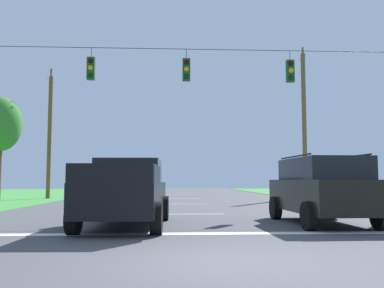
% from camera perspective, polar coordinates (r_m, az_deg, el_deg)
% --- Properties ---
extents(ground_plane, '(120.00, 120.00, 0.00)m').
position_cam_1_polar(ground_plane, '(7.12, 4.07, -15.56)').
color(ground_plane, '#47474C').
extents(stop_bar_stripe, '(14.84, 0.45, 0.01)m').
position_cam_1_polar(stop_bar_stripe, '(10.72, 1.66, -11.92)').
color(stop_bar_stripe, white).
rests_on(stop_bar_stripe, ground).
extents(lane_dash_0, '(2.50, 0.15, 0.01)m').
position_cam_1_polar(lane_dash_0, '(16.67, 0.01, -9.39)').
color(lane_dash_0, white).
rests_on(lane_dash_0, ground).
extents(lane_dash_1, '(2.50, 0.15, 0.01)m').
position_cam_1_polar(lane_dash_1, '(23.62, -0.85, -8.05)').
color(lane_dash_1, white).
rests_on(lane_dash_1, ground).
extents(lane_dash_2, '(2.50, 0.15, 0.01)m').
position_cam_1_polar(lane_dash_2, '(30.37, -1.31, -7.33)').
color(lane_dash_2, white).
rests_on(lane_dash_2, ground).
extents(lane_dash_3, '(2.50, 0.15, 0.01)m').
position_cam_1_polar(lane_dash_3, '(38.88, -1.66, -6.78)').
color(lane_dash_3, white).
rests_on(lane_dash_3, ground).
extents(lane_dash_4, '(2.50, 0.15, 0.01)m').
position_cam_1_polar(lane_dash_4, '(46.23, -1.85, -6.47)').
color(lane_dash_4, white).
rests_on(lane_dash_4, ground).
extents(overhead_signal_span, '(17.79, 0.31, 7.46)m').
position_cam_1_polar(overhead_signal_span, '(17.81, 0.18, 4.05)').
color(overhead_signal_span, brown).
rests_on(overhead_signal_span, ground).
extents(pickup_truck, '(2.44, 5.47, 1.95)m').
position_cam_1_polar(pickup_truck, '(12.46, -8.79, -6.43)').
color(pickup_truck, black).
rests_on(pickup_truck, ground).
extents(suv_black, '(2.31, 4.85, 2.05)m').
position_cam_1_polar(suv_black, '(13.53, 16.99, -5.75)').
color(suv_black, black).
rests_on(suv_black, ground).
extents(distant_car_crossing_white, '(2.09, 4.33, 1.52)m').
position_cam_1_polar(distant_car_crossing_white, '(35.61, -9.27, -5.64)').
color(distant_car_crossing_white, silver).
rests_on(distant_car_crossing_white, ground).
extents(distant_car_oncoming, '(4.32, 2.07, 1.52)m').
position_cam_1_polar(distant_car_oncoming, '(35.94, 14.68, -5.54)').
color(distant_car_oncoming, silver).
rests_on(distant_car_oncoming, ground).
extents(utility_pole_mid_right, '(0.33, 1.54, 11.51)m').
position_cam_1_polar(utility_pole_mid_right, '(33.30, 14.84, 2.72)').
color(utility_pole_mid_right, brown).
rests_on(utility_pole_mid_right, ground).
extents(utility_pole_near_left, '(0.29, 1.63, 9.28)m').
position_cam_1_polar(utility_pole_near_left, '(31.71, -18.58, 1.18)').
color(utility_pole_near_left, brown).
rests_on(utility_pole_near_left, ground).
extents(tree_roadside_right, '(2.71, 2.71, 6.73)m').
position_cam_1_polar(tree_roadside_right, '(30.25, -24.36, 2.36)').
color(tree_roadside_right, brown).
rests_on(tree_roadside_right, ground).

